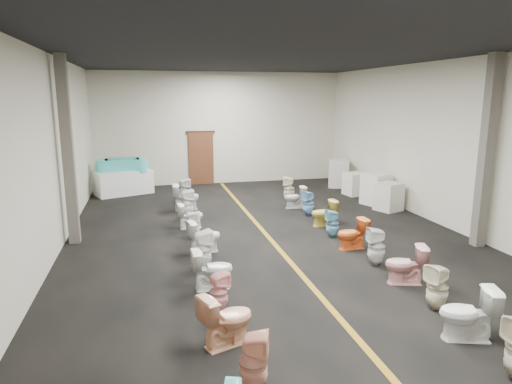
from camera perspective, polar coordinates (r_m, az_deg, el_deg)
floor at (r=11.46m, az=1.94°, el=-6.09°), size 16.00×16.00×0.00m
ceiling at (r=10.94m, az=2.11°, el=16.94°), size 16.00×16.00×0.00m
wall_back at (r=18.78m, az=-4.54°, el=7.93°), size 10.00×0.00×10.00m
wall_left at (r=10.79m, az=-24.58°, el=3.97°), size 0.00×16.00×16.00m
wall_right at (r=13.21m, az=23.52°, el=5.32°), size 0.00×16.00×16.00m
aisle_stripe at (r=11.46m, az=1.94°, el=-6.07°), size 0.12×15.60×0.01m
back_door at (r=18.73m, az=-6.87°, el=4.18°), size 1.00×0.10×2.10m
door_frame at (r=18.63m, az=-6.96°, el=7.45°), size 1.15×0.08×0.10m
column_left at (r=11.73m, az=-22.47°, el=4.69°), size 0.25×0.25×4.50m
column_right at (r=11.89m, az=26.85°, el=4.40°), size 0.25×0.25×4.50m
display_table at (r=17.43m, az=-16.23°, el=1.17°), size 2.19×1.64×0.87m
bathtub at (r=17.33m, az=-16.35°, el=3.23°), size 1.86×0.73×0.55m
appliance_crate_a at (r=14.92m, az=16.25°, el=-0.56°), size 0.88×0.88×0.88m
appliance_crate_b at (r=15.62m, az=14.74°, el=0.34°), size 0.96×0.96×1.02m
appliance_crate_c at (r=16.98m, az=12.31°, el=0.99°), size 0.79×0.79×0.81m
appliance_crate_d at (r=18.34m, az=10.26°, el=2.28°), size 0.97×0.97×1.07m
toilet_left_1 at (r=5.88m, az=-0.31°, el=-20.48°), size 0.45×0.44×0.78m
toilet_left_2 at (r=6.81m, az=-3.68°, el=-15.55°), size 0.90×0.70×0.81m
toilet_left_3 at (r=7.78m, az=-4.69°, el=-12.37°), size 0.41×0.41×0.69m
toilet_left_4 at (r=8.63m, az=-5.47°, el=-9.57°), size 0.77×0.45×0.77m
toilet_left_5 at (r=9.56m, az=-6.72°, el=-7.21°), size 0.46×0.45×0.84m
toilet_left_6 at (r=10.59m, az=-6.49°, el=-5.52°), size 0.81×0.55×0.76m
toilet_left_7 at (r=11.66m, az=-7.85°, el=-4.09°), size 0.38×0.38×0.70m
toilet_left_8 at (r=12.54m, az=-8.22°, el=-2.95°), size 0.71×0.45×0.70m
toilet_left_9 at (r=13.60m, az=-8.65°, el=-1.47°), size 0.45×0.44×0.85m
toilet_left_10 at (r=14.57m, az=-8.76°, el=-0.62°), size 0.82×0.47×0.83m
toilet_left_11 at (r=15.55m, az=-9.01°, el=0.16°), size 0.49×0.48×0.82m
toilet_right_1 at (r=7.58m, az=24.97°, el=-13.65°), size 0.91×0.68×0.82m
toilet_right_2 at (r=8.39m, az=21.73°, el=-10.98°), size 0.44×0.44×0.80m
toilet_right_3 at (r=9.27m, az=18.18°, el=-8.61°), size 0.85×0.63×0.77m
toilet_right_4 at (r=10.07m, az=14.83°, el=-6.60°), size 0.42×0.41×0.82m
toilet_right_5 at (r=10.98m, az=11.94°, el=-5.15°), size 0.73×0.44×0.73m
toilet_right_6 at (r=11.80m, az=9.54°, el=-3.91°), size 0.34×0.33×0.71m
toilet_right_7 at (r=12.78m, az=8.48°, el=-2.62°), size 0.72×0.43×0.72m
toilet_right_8 at (r=13.79m, az=6.58°, el=-1.42°), size 0.43×0.43×0.76m
toilet_right_9 at (r=14.68m, az=4.90°, el=-0.67°), size 0.71×0.42×0.71m
toilet_right_10 at (r=15.71m, az=4.16°, el=0.42°), size 0.51×0.50×0.84m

